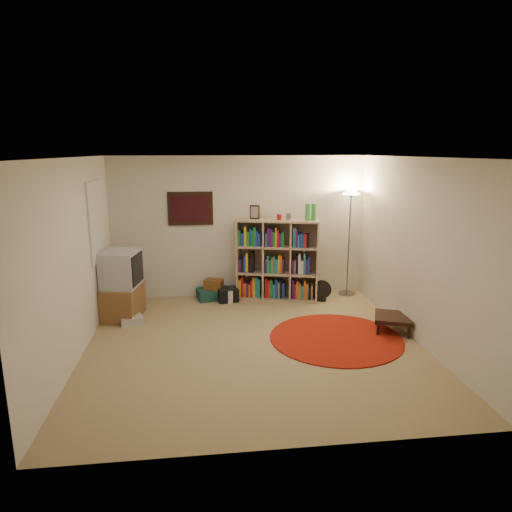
# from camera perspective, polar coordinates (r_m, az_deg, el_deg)

# --- Properties ---
(room) EXTENTS (4.54, 4.54, 2.54)m
(room) POSITION_cam_1_polar(r_m,az_deg,el_deg) (5.98, -0.83, 0.27)
(room) COLOR #957F57
(room) RESTS_ON ground
(bookshelf) EXTENTS (1.48, 0.75, 1.70)m
(bookshelf) POSITION_cam_1_polar(r_m,az_deg,el_deg) (8.03, 2.55, -0.61)
(bookshelf) COLOR tan
(bookshelf) RESTS_ON ground
(floor_lamp) EXTENTS (0.43, 0.43, 1.91)m
(floor_lamp) POSITION_cam_1_polar(r_m,az_deg,el_deg) (8.26, 11.72, 5.84)
(floor_lamp) COLOR gray
(floor_lamp) RESTS_ON ground
(floor_fan) EXTENTS (0.33, 0.19, 0.37)m
(floor_fan) POSITION_cam_1_polar(r_m,az_deg,el_deg) (8.10, 8.24, -4.29)
(floor_fan) COLOR black
(floor_fan) RESTS_ON ground
(tv_stand) EXTENTS (0.63, 0.81, 1.07)m
(tv_stand) POSITION_cam_1_polar(r_m,az_deg,el_deg) (7.45, -16.37, -3.59)
(tv_stand) COLOR brown
(tv_stand) RESTS_ON ground
(dvd_box) EXTENTS (0.39, 0.35, 0.11)m
(dvd_box) POSITION_cam_1_polar(r_m,az_deg,el_deg) (7.28, -15.28, -7.74)
(dvd_box) COLOR #B7B7BC
(dvd_box) RESTS_ON ground
(suitcase) EXTENTS (0.63, 0.48, 0.18)m
(suitcase) POSITION_cam_1_polar(r_m,az_deg,el_deg) (8.19, -5.31, -4.70)
(suitcase) COLOR #163D38
(suitcase) RESTS_ON ground
(wicker_basket) EXTENTS (0.37, 0.32, 0.18)m
(wicker_basket) POSITION_cam_1_polar(r_m,az_deg,el_deg) (8.11, -5.31, -3.55)
(wicker_basket) COLOR #5C3517
(wicker_basket) RESTS_ON suitcase
(duffel_bag) EXTENTS (0.38, 0.34, 0.24)m
(duffel_bag) POSITION_cam_1_polar(r_m,az_deg,el_deg) (8.03, -3.56, -4.84)
(duffel_bag) COLOR black
(duffel_bag) RESTS_ON ground
(paper_towel) EXTENTS (0.13, 0.13, 0.22)m
(paper_towel) POSITION_cam_1_polar(r_m,az_deg,el_deg) (7.93, -3.27, -5.11)
(paper_towel) COLOR silver
(paper_towel) RESTS_ON ground
(red_rug) EXTENTS (1.86, 1.86, 0.02)m
(red_rug) POSITION_cam_1_polar(r_m,az_deg,el_deg) (6.62, 9.96, -10.05)
(red_rug) COLOR maroon
(red_rug) RESTS_ON ground
(side_table) EXTENTS (0.68, 0.68, 0.24)m
(side_table) POSITION_cam_1_polar(r_m,az_deg,el_deg) (6.99, 16.81, -7.45)
(side_table) COLOR black
(side_table) RESTS_ON ground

